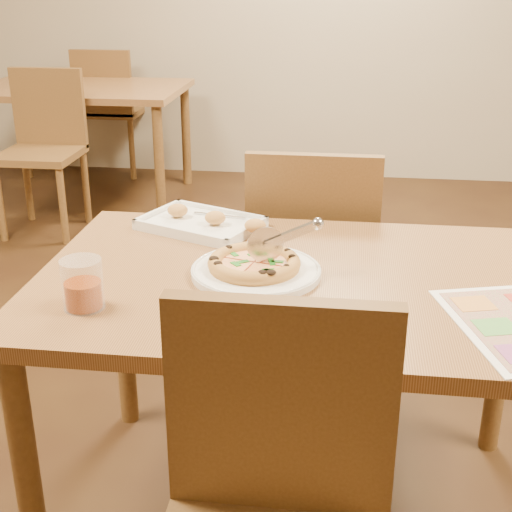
# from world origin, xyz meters

# --- Properties ---
(room) EXTENTS (7.00, 7.00, 7.00)m
(room) POSITION_xyz_m (0.00, 0.00, 1.35)
(room) COLOR #311F0D
(room) RESTS_ON ground
(dining_table) EXTENTS (1.30, 0.85, 0.72)m
(dining_table) POSITION_xyz_m (0.00, 0.00, 0.63)
(dining_table) COLOR olive
(dining_table) RESTS_ON ground
(chair_near) EXTENTS (0.42, 0.42, 0.47)m
(chair_near) POSITION_xyz_m (0.00, -0.60, 0.57)
(chair_near) COLOR brown
(chair_near) RESTS_ON ground
(chair_far) EXTENTS (0.42, 0.42, 0.47)m
(chair_far) POSITION_xyz_m (-0.00, 0.60, 0.57)
(chair_far) COLOR brown
(chair_far) RESTS_ON ground
(bg_table) EXTENTS (1.30, 0.85, 0.72)m
(bg_table) POSITION_xyz_m (-1.60, 2.80, 0.63)
(bg_table) COLOR olive
(bg_table) RESTS_ON ground
(bg_chair_near) EXTENTS (0.42, 0.42, 0.47)m
(bg_chair_near) POSITION_xyz_m (-1.60, 2.20, 0.57)
(bg_chair_near) COLOR brown
(bg_chair_near) RESTS_ON ground
(bg_chair_far) EXTENTS (0.42, 0.42, 0.47)m
(bg_chair_far) POSITION_xyz_m (-1.60, 3.30, 0.57)
(bg_chair_far) COLOR brown
(bg_chair_far) RESTS_ON ground
(plate) EXTENTS (0.36, 0.36, 0.02)m
(plate) POSITION_xyz_m (-0.11, -0.00, 0.73)
(plate) COLOR white
(plate) RESTS_ON dining_table
(pizza) EXTENTS (0.23, 0.23, 0.03)m
(pizza) POSITION_xyz_m (-0.12, 0.00, 0.75)
(pizza) COLOR gold
(pizza) RESTS_ON plate
(pizza_cutter) EXTENTS (0.17, 0.06, 0.10)m
(pizza_cutter) POSITION_xyz_m (-0.05, 0.01, 0.81)
(pizza_cutter) COLOR silver
(pizza_cutter) RESTS_ON pizza
(appetizer_tray) EXTENTS (0.39, 0.33, 0.06)m
(appetizer_tray) POSITION_xyz_m (-0.30, 0.31, 0.74)
(appetizer_tray) COLOR white
(appetizer_tray) RESTS_ON dining_table
(glass_tumbler) EXTENTS (0.09, 0.09, 0.11)m
(glass_tumbler) POSITION_xyz_m (-0.47, -0.23, 0.77)
(glass_tumbler) COLOR #88310A
(glass_tumbler) RESTS_ON dining_table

